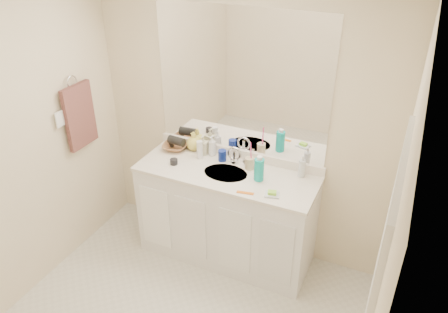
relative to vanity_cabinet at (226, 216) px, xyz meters
name	(u,v)px	position (x,y,z in m)	size (l,w,h in m)	color
wall_back	(240,124)	(0.00, 0.28, 0.77)	(2.60, 0.02, 2.40)	beige
wall_left	(2,162)	(-1.30, -1.02, 0.77)	(0.02, 2.60, 2.40)	beige
wall_right	(380,272)	(1.30, -1.02, 0.77)	(0.02, 2.60, 2.40)	beige
vanity_cabinet	(226,216)	(0.00, 0.00, 0.00)	(1.50, 0.55, 0.85)	white
countertop	(227,173)	(0.00, 0.00, 0.44)	(1.52, 0.57, 0.03)	white
backsplash	(239,154)	(0.00, 0.26, 0.50)	(1.52, 0.03, 0.08)	white
sink_basin	(226,174)	(0.00, -0.02, 0.44)	(0.37, 0.37, 0.02)	#B2AB9C
faucet	(234,157)	(0.00, 0.16, 0.51)	(0.02, 0.02, 0.11)	silver
mirror	(241,83)	(0.00, 0.27, 1.14)	(1.48, 0.01, 1.20)	white
blue_mug	(222,155)	(-0.11, 0.15, 0.50)	(0.07, 0.07, 0.10)	navy
tan_cup	(249,163)	(0.15, 0.12, 0.51)	(0.08, 0.08, 0.10)	beige
toothbrush	(251,153)	(0.16, 0.12, 0.60)	(0.01, 0.01, 0.21)	#FF4393
mouthwash_bottle	(259,170)	(0.28, 0.00, 0.55)	(0.08, 0.08, 0.19)	#0DA49D
clear_pump_bottle	(302,168)	(0.58, 0.19, 0.53)	(0.06, 0.06, 0.15)	silver
soap_dish	(272,195)	(0.45, -0.17, 0.46)	(0.11, 0.09, 0.01)	silver
green_soap	(272,193)	(0.45, -0.17, 0.48)	(0.06, 0.05, 0.02)	#96E537
orange_comb	(245,193)	(0.26, -0.23, 0.46)	(0.13, 0.03, 0.01)	orange
dark_jar	(174,162)	(-0.46, -0.07, 0.48)	(0.07, 0.07, 0.05)	black
extra_white_bottle	(200,150)	(-0.31, 0.11, 0.54)	(0.05, 0.05, 0.16)	white
soap_bottle_white	(212,146)	(-0.23, 0.21, 0.55)	(0.07, 0.07, 0.18)	white
soap_bottle_cream	(203,145)	(-0.31, 0.19, 0.54)	(0.08, 0.08, 0.18)	beige
soap_bottle_yellow	(194,141)	(-0.43, 0.23, 0.54)	(0.13, 0.13, 0.17)	#E4D558
wicker_basket	(175,147)	(-0.58, 0.16, 0.48)	(0.22, 0.22, 0.05)	#97623D
hair_dryer	(177,141)	(-0.56, 0.16, 0.54)	(0.08, 0.08, 0.15)	black
towel_ring	(72,82)	(-1.27, -0.25, 1.12)	(0.11, 0.11, 0.01)	silver
hand_towel	(80,116)	(-1.25, -0.25, 0.82)	(0.04, 0.32, 0.55)	#482826
switch_plate	(60,119)	(-1.27, -0.45, 0.88)	(0.01, 0.09, 0.13)	white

